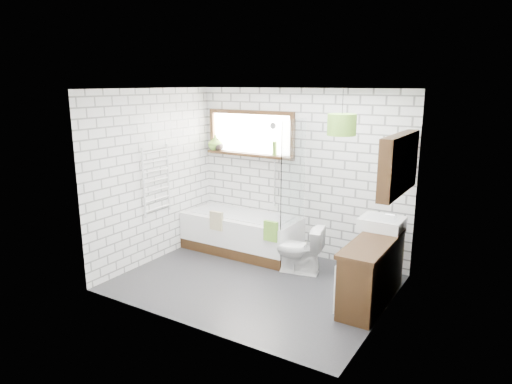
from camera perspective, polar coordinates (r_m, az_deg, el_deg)
The scene contains 22 objects.
floor at distance 6.15m, azimuth -0.28°, elevation -11.29°, with size 3.40×2.60×0.01m, color #242428.
ceiling at distance 5.58m, azimuth -0.31°, elevation 12.80°, with size 3.40×2.60×0.01m, color white.
wall_back at distance 6.85m, azimuth 5.48°, elevation 2.31°, with size 3.40×0.01×2.50m, color white.
wall_front at distance 4.71m, azimuth -8.71°, elevation -2.97°, with size 3.40×0.01×2.50m, color white.
wall_left at distance 6.77m, azimuth -12.65°, elevation 1.91°, with size 0.01×2.60×2.50m, color white.
wall_right at distance 5.07m, azimuth 16.30°, elevation -2.18°, with size 0.01×2.60×2.50m, color white.
window at distance 7.14m, azimuth -0.76°, elevation 7.29°, with size 1.52×0.16×0.68m, color black.
towel_radiator at distance 6.75m, azimuth -12.36°, elevation 1.45°, with size 0.06×0.52×1.00m, color white.
mirror_cabinet at distance 5.58m, azimuth 17.40°, elevation 3.35°, with size 0.16×1.20×0.70m, color black.
shower_riser at distance 6.98m, azimuth 2.38°, elevation 3.40°, with size 0.02×0.02×1.30m, color silver.
bathtub at distance 7.14m, azimuth -1.83°, elevation -5.13°, with size 1.81×0.80×0.59m, color white.
shower_screen at distance 6.44m, azimuth 4.70°, elevation 2.38°, with size 0.02×0.72×1.50m, color white.
towel_green at distance 6.35m, azimuth 1.87°, elevation -4.93°, with size 0.21×0.06×0.29m, color #5C922B.
towel_beige at distance 6.84m, azimuth -4.97°, elevation -3.61°, with size 0.22×0.05×0.28m, color tan.
vanity at distance 5.67m, azimuth 14.31°, elevation -9.66°, with size 0.43×1.34×0.77m, color black.
basin at distance 5.98m, azimuth 15.47°, elevation -3.80°, with size 0.52×0.45×0.15m, color white.
tap at distance 5.93m, azimuth 16.99°, elevation -3.50°, with size 0.03×0.03×0.16m, color silver.
toilet at distance 6.36m, azimuth 5.41°, elevation -7.14°, with size 0.66×0.38×0.67m, color white.
vase_olive at distance 7.50m, azimuth -5.10°, elevation 6.03°, with size 0.24×0.24×0.25m, color #63972E.
vase_dark at distance 7.48m, azimuth -4.80°, elevation 5.80°, with size 0.18×0.18×0.19m, color black.
bottle at distance 6.91m, azimuth 2.33°, elevation 5.30°, with size 0.07×0.07×0.22m, color #63972E.
pendant at distance 5.43m, azimuth 10.67°, elevation 8.28°, with size 0.34×0.34×0.25m, color #5C922B.
Camera 1 is at (2.95, -4.74, 2.58)m, focal length 32.00 mm.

